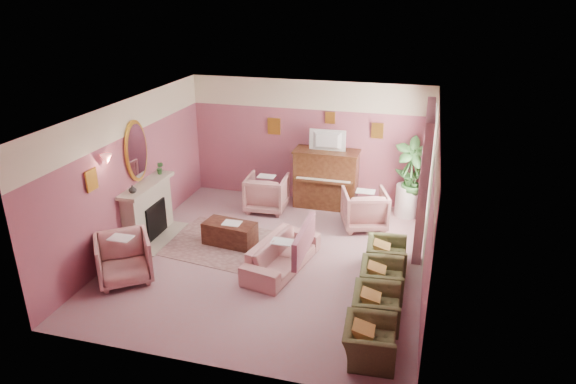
% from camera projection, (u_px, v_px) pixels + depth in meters
% --- Properties ---
extents(floor, '(5.50, 6.00, 0.01)m').
position_uv_depth(floor, '(270.00, 258.00, 9.54)').
color(floor, gray).
rests_on(floor, ground).
extents(ceiling, '(5.50, 6.00, 0.01)m').
position_uv_depth(ceiling, '(268.00, 110.00, 8.50)').
color(ceiling, silver).
rests_on(ceiling, wall_back).
extents(wall_back, '(5.50, 0.02, 2.80)m').
position_uv_depth(wall_back, '(308.00, 142.00, 11.71)').
color(wall_back, '#79435D').
rests_on(wall_back, floor).
extents(wall_front, '(5.50, 0.02, 2.80)m').
position_uv_depth(wall_front, '(198.00, 274.00, 6.34)').
color(wall_front, '#79435D').
rests_on(wall_front, floor).
extents(wall_left, '(0.02, 6.00, 2.80)m').
position_uv_depth(wall_left, '(131.00, 174.00, 9.69)').
color(wall_left, '#79435D').
rests_on(wall_left, floor).
extents(wall_right, '(0.02, 6.00, 2.80)m').
position_uv_depth(wall_right, '(431.00, 204.00, 8.35)').
color(wall_right, '#79435D').
rests_on(wall_right, floor).
extents(picture_rail_band, '(5.50, 0.01, 0.65)m').
position_uv_depth(picture_rail_band, '(309.00, 95.00, 11.30)').
color(picture_rail_band, beige).
rests_on(picture_rail_band, wall_back).
extents(stripe_panel, '(0.01, 3.00, 2.15)m').
position_uv_depth(stripe_panel, '(429.00, 194.00, 9.64)').
color(stripe_panel, '#A4B08C').
rests_on(stripe_panel, wall_right).
extents(fireplace_surround, '(0.30, 1.40, 1.10)m').
position_uv_depth(fireplace_surround, '(148.00, 212.00, 10.15)').
color(fireplace_surround, '#AEA490').
rests_on(fireplace_surround, floor).
extents(fireplace_inset, '(0.18, 0.72, 0.68)m').
position_uv_depth(fireplace_inset, '(153.00, 219.00, 10.18)').
color(fireplace_inset, black).
rests_on(fireplace_inset, floor).
extents(fire_ember, '(0.06, 0.54, 0.10)m').
position_uv_depth(fire_ember, '(156.00, 228.00, 10.24)').
color(fire_ember, orange).
rests_on(fire_ember, floor).
extents(mantel_shelf, '(0.40, 1.55, 0.07)m').
position_uv_depth(mantel_shelf, '(146.00, 185.00, 9.93)').
color(mantel_shelf, '#AEA490').
rests_on(mantel_shelf, fireplace_surround).
extents(hearth, '(0.55, 1.50, 0.02)m').
position_uv_depth(hearth, '(160.00, 237.00, 10.30)').
color(hearth, '#AEA490').
rests_on(hearth, floor).
extents(mirror_frame, '(0.04, 0.72, 1.20)m').
position_uv_depth(mirror_frame, '(136.00, 151.00, 9.71)').
color(mirror_frame, gold).
rests_on(mirror_frame, wall_left).
extents(mirror_glass, '(0.01, 0.60, 1.06)m').
position_uv_depth(mirror_glass, '(137.00, 151.00, 9.70)').
color(mirror_glass, white).
rests_on(mirror_glass, wall_left).
extents(sconce_shade, '(0.20, 0.20, 0.16)m').
position_uv_depth(sconce_shade, '(106.00, 159.00, 8.68)').
color(sconce_shade, '#FF766F').
rests_on(sconce_shade, wall_left).
extents(piano, '(1.40, 0.60, 1.30)m').
position_uv_depth(piano, '(326.00, 179.00, 11.58)').
color(piano, '#492715').
rests_on(piano, floor).
extents(piano_keyshelf, '(1.30, 0.12, 0.06)m').
position_uv_depth(piano_keyshelf, '(323.00, 182.00, 11.24)').
color(piano_keyshelf, '#492715').
rests_on(piano_keyshelf, piano).
extents(piano_keys, '(1.20, 0.08, 0.02)m').
position_uv_depth(piano_keys, '(323.00, 180.00, 11.22)').
color(piano_keys, white).
rests_on(piano_keys, piano).
extents(piano_top, '(1.45, 0.65, 0.04)m').
position_uv_depth(piano_top, '(327.00, 151.00, 11.33)').
color(piano_top, '#492715').
rests_on(piano_top, piano).
extents(television, '(0.80, 0.12, 0.48)m').
position_uv_depth(television, '(327.00, 139.00, 11.18)').
color(television, black).
rests_on(television, piano).
extents(print_back_left, '(0.30, 0.03, 0.38)m').
position_uv_depth(print_back_left, '(274.00, 126.00, 11.75)').
color(print_back_left, gold).
rests_on(print_back_left, wall_back).
extents(print_back_right, '(0.26, 0.03, 0.34)m').
position_uv_depth(print_back_right, '(377.00, 131.00, 11.15)').
color(print_back_right, gold).
rests_on(print_back_right, wall_back).
extents(print_back_mid, '(0.22, 0.03, 0.26)m').
position_uv_depth(print_back_mid, '(330.00, 118.00, 11.32)').
color(print_back_mid, gold).
rests_on(print_back_mid, wall_back).
extents(print_left_wall, '(0.03, 0.28, 0.36)m').
position_uv_depth(print_left_wall, '(91.00, 180.00, 8.49)').
color(print_left_wall, gold).
rests_on(print_left_wall, wall_left).
extents(window_blind, '(0.03, 1.40, 1.80)m').
position_uv_depth(window_blind, '(431.00, 158.00, 9.64)').
color(window_blind, white).
rests_on(window_blind, wall_right).
extents(curtain_left, '(0.16, 0.34, 2.60)m').
position_uv_depth(curtain_left, '(423.00, 195.00, 8.98)').
color(curtain_left, '#945264').
rests_on(curtain_left, floor).
extents(curtain_right, '(0.16, 0.34, 2.60)m').
position_uv_depth(curtain_right, '(425.00, 163.00, 10.63)').
color(curtain_right, '#945264').
rests_on(curtain_right, floor).
extents(pelmet, '(0.16, 2.20, 0.16)m').
position_uv_depth(pelmet, '(431.00, 113.00, 9.34)').
color(pelmet, '#945264').
rests_on(pelmet, wall_right).
extents(mantel_plant, '(0.16, 0.16, 0.28)m').
position_uv_depth(mantel_plant, '(160.00, 168.00, 10.36)').
color(mantel_plant, '#2E5F2B').
rests_on(mantel_plant, mantel_shelf).
extents(mantel_vase, '(0.16, 0.16, 0.16)m').
position_uv_depth(mantel_vase, '(132.00, 189.00, 9.44)').
color(mantel_vase, beige).
rests_on(mantel_vase, mantel_shelf).
extents(area_rug, '(2.72, 2.12, 0.01)m').
position_uv_depth(area_rug, '(230.00, 245.00, 10.02)').
color(area_rug, '#8B6462').
rests_on(area_rug, floor).
extents(coffee_table, '(1.06, 0.62, 0.45)m').
position_uv_depth(coffee_table, '(230.00, 233.00, 9.99)').
color(coffee_table, '#3C1E14').
rests_on(coffee_table, floor).
extents(table_paper, '(0.35, 0.28, 0.01)m').
position_uv_depth(table_paper, '(232.00, 223.00, 9.89)').
color(table_paper, silver).
rests_on(table_paper, coffee_table).
extents(sofa, '(0.61, 1.83, 0.74)m').
position_uv_depth(sofa, '(282.00, 249.00, 9.09)').
color(sofa, tan).
rests_on(sofa, floor).
extents(sofa_throw, '(0.09, 1.38, 0.51)m').
position_uv_depth(sofa_throw, '(304.00, 240.00, 8.91)').
color(sofa_throw, '#945264').
rests_on(sofa_throw, sofa).
extents(floral_armchair_left, '(0.87, 0.87, 0.90)m').
position_uv_depth(floral_armchair_left, '(267.00, 191.00, 11.44)').
color(floral_armchair_left, tan).
rests_on(floral_armchair_left, floor).
extents(floral_armchair_right, '(0.87, 0.87, 0.90)m').
position_uv_depth(floral_armchair_right, '(365.00, 207.00, 10.61)').
color(floral_armchair_right, tan).
rests_on(floral_armchair_right, floor).
extents(floral_armchair_front, '(0.87, 0.87, 0.90)m').
position_uv_depth(floral_armchair_front, '(123.00, 256.00, 8.68)').
color(floral_armchair_front, tan).
rests_on(floral_armchair_front, floor).
extents(olive_chair_a, '(0.56, 0.80, 0.70)m').
position_uv_depth(olive_chair_a, '(370.00, 336.00, 6.87)').
color(olive_chair_a, brown).
rests_on(olive_chair_a, floor).
extents(olive_chair_b, '(0.56, 0.80, 0.70)m').
position_uv_depth(olive_chair_b, '(377.00, 302.00, 7.60)').
color(olive_chair_b, brown).
rests_on(olive_chair_b, floor).
extents(olive_chair_c, '(0.56, 0.80, 0.70)m').
position_uv_depth(olive_chair_c, '(382.00, 275.00, 8.33)').
color(olive_chair_c, brown).
rests_on(olive_chair_c, floor).
extents(olive_chair_d, '(0.56, 0.80, 0.70)m').
position_uv_depth(olive_chair_d, '(387.00, 251.00, 9.07)').
color(olive_chair_d, brown).
rests_on(olive_chair_d, floor).
extents(side_table, '(0.52, 0.52, 0.70)m').
position_uv_depth(side_table, '(407.00, 200.00, 11.21)').
color(side_table, white).
rests_on(side_table, floor).
extents(side_plant_big, '(0.30, 0.30, 0.34)m').
position_uv_depth(side_plant_big, '(409.00, 178.00, 11.01)').
color(side_plant_big, '#2E5F2B').
rests_on(side_plant_big, side_table).
extents(side_plant_small, '(0.16, 0.16, 0.28)m').
position_uv_depth(side_plant_small, '(415.00, 182.00, 10.91)').
color(side_plant_small, '#2E5F2B').
rests_on(side_plant_small, side_table).
extents(palm_pot, '(0.34, 0.34, 0.34)m').
position_uv_depth(palm_pot, '(408.00, 209.00, 11.20)').
color(palm_pot, brown).
rests_on(palm_pot, floor).
extents(palm_plant, '(0.76, 0.76, 1.44)m').
position_uv_depth(palm_plant, '(411.00, 171.00, 10.87)').
color(palm_plant, '#2E5F2B').
rests_on(palm_plant, palm_pot).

